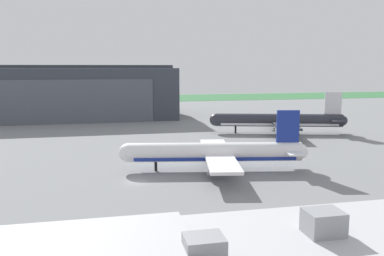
% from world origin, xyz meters
% --- Properties ---
extents(ground_plane, '(440.00, 440.00, 0.00)m').
position_xyz_m(ground_plane, '(0.00, 0.00, 0.00)').
color(ground_plane, slate).
extents(grass_field_strip, '(440.00, 56.00, 0.08)m').
position_xyz_m(grass_field_strip, '(0.00, 185.92, 0.04)').
color(grass_field_strip, '#336C3D').
rests_on(grass_field_strip, ground_plane).
extents(maintenance_hangar, '(82.88, 38.98, 20.62)m').
position_xyz_m(maintenance_hangar, '(-19.84, 95.96, 9.85)').
color(maintenance_hangar, '#383D47').
rests_on(maintenance_hangar, ground_plane).
extents(airliner_far_right, '(39.74, 31.62, 12.54)m').
position_xyz_m(airliner_far_right, '(45.49, 42.17, 3.89)').
color(airliner_far_right, '#282B33').
rests_on(airliner_far_right, ground_plane).
extents(airliner_near_left, '(36.11, 28.86, 11.68)m').
position_xyz_m(airliner_near_left, '(15.35, 4.75, 3.49)').
color(airliner_near_left, white).
rests_on(airliner_near_left, ground_plane).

